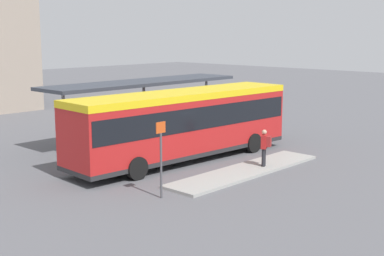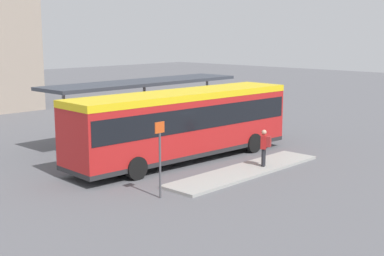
# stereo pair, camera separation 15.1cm
# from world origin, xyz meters

# --- Properties ---
(ground_plane) EXTENTS (120.00, 120.00, 0.00)m
(ground_plane) POSITION_xyz_m (0.00, 0.00, 0.00)
(ground_plane) COLOR #5B5B60
(curb_island) EXTENTS (8.50, 1.80, 0.12)m
(curb_island) POSITION_xyz_m (0.30, -3.47, 0.06)
(curb_island) COLOR #9E9E99
(curb_island) RESTS_ON ground_plane
(city_bus) EXTENTS (11.95, 3.12, 3.24)m
(city_bus) POSITION_xyz_m (0.01, -0.00, 1.89)
(city_bus) COLOR red
(city_bus) RESTS_ON ground_plane
(pedestrian_waiting) EXTENTS (0.49, 0.52, 1.63)m
(pedestrian_waiting) POSITION_xyz_m (1.30, -3.72, 1.05)
(pedestrian_waiting) COLOR #232328
(pedestrian_waiting) RESTS_ON curb_island
(bicycle_green) EXTENTS (0.48, 1.62, 0.70)m
(bicycle_green) POSITION_xyz_m (8.40, 1.83, 0.35)
(bicycle_green) COLOR black
(bicycle_green) RESTS_ON ground_plane
(bicycle_white) EXTENTS (0.48, 1.70, 0.74)m
(bicycle_white) POSITION_xyz_m (8.11, 2.48, 0.37)
(bicycle_white) COLOR black
(bicycle_white) RESTS_ON ground_plane
(bicycle_yellow) EXTENTS (0.48, 1.76, 0.76)m
(bicycle_yellow) POSITION_xyz_m (8.06, 3.13, 0.38)
(bicycle_yellow) COLOR black
(bicycle_yellow) RESTS_ON ground_plane
(station_shelter) EXTENTS (12.22, 2.77, 3.29)m
(station_shelter) POSITION_xyz_m (2.09, 5.10, 3.14)
(station_shelter) COLOR #383D47
(station_shelter) RESTS_ON ground_plane
(potted_planter_near_shelter) EXTENTS (0.79, 0.79, 1.15)m
(potted_planter_near_shelter) POSITION_xyz_m (-2.71, 2.62, 0.60)
(potted_planter_near_shelter) COLOR slate
(potted_planter_near_shelter) RESTS_ON ground_plane
(platform_sign) EXTENTS (0.44, 0.08, 2.80)m
(platform_sign) POSITION_xyz_m (-4.72, -3.49, 1.56)
(platform_sign) COLOR #4C4C51
(platform_sign) RESTS_ON ground_plane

